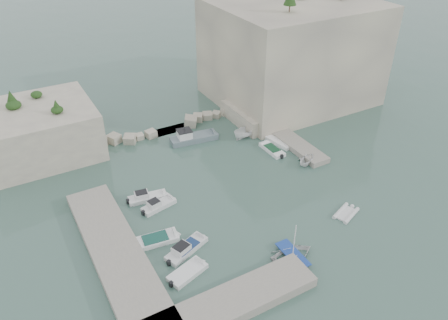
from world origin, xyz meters
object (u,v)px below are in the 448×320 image
rowboat (292,257)px  inflatable_dinghy (346,214)px  motorboat_d (187,251)px  work_boat (194,140)px  tender_east_c (278,143)px  motorboat_a (148,199)px  tender_east_d (247,136)px  motorboat_c (156,242)px  motorboat_b (159,207)px  tender_east_b (272,151)px  motorboat_e (188,274)px  tender_east_a (306,164)px

rowboat → inflatable_dinghy: bearing=-75.0°
motorboat_d → rowboat: (9.40, -6.43, 0.00)m
inflatable_dinghy → work_boat: bearing=87.0°
rowboat → tender_east_c: 23.96m
motorboat_a → tender_east_d: 20.66m
motorboat_a → motorboat_c: (-2.01, -7.60, 0.00)m
motorboat_b → motorboat_d: same height
motorboat_c → work_boat: (13.49, 17.92, 0.00)m
tender_east_b → tender_east_c: 2.72m
work_boat → motorboat_c: bearing=-119.9°
motorboat_b → motorboat_e: 11.59m
motorboat_a → work_boat: (11.49, 10.32, 0.00)m
tender_east_b → motorboat_c: bearing=111.6°
motorboat_a → work_boat: size_ratio=0.66×
motorboat_a → tender_east_c: (22.42, 3.39, 0.00)m
tender_east_a → tender_east_c: (0.01, 6.79, 0.00)m
rowboat → tender_east_b: bearing=-28.3°
rowboat → work_boat: size_ratio=0.61×
rowboat → tender_east_a: 18.53m
motorboat_a → motorboat_e: motorboat_a is taller
tender_east_a → tender_east_b: size_ratio=0.73×
motorboat_a → motorboat_c: bearing=-96.1°
motorboat_c → work_boat: bearing=59.9°
motorboat_b → inflatable_dinghy: size_ratio=1.26×
tender_east_b → motorboat_d: bearing=120.7°
motorboat_a → tender_east_b: motorboat_a is taller
tender_east_b → tender_east_c: same height
motorboat_c → rowboat: (11.81, -9.38, 0.00)m
motorboat_d → inflatable_dinghy: bearing=-33.3°
tender_east_d → tender_east_a: bearing=-173.9°
motorboat_a → work_boat: 15.44m
motorboat_c → motorboat_e: size_ratio=1.20×
motorboat_d → tender_east_c: 26.06m
inflatable_dinghy → tender_east_d: 21.83m
motorboat_a → tender_east_b: 20.26m
rowboat → motorboat_c: bearing=52.1°
inflatable_dinghy → tender_east_c: tender_east_c is taller
motorboat_d → tender_east_a: (22.00, 7.15, 0.00)m
motorboat_c → tender_east_c: (24.43, 10.98, 0.00)m
rowboat → work_boat: 27.35m
tender_east_a → work_boat: work_boat is taller
motorboat_e → inflatable_dinghy: (20.61, -0.78, 0.00)m
inflatable_dinghy → work_boat: 26.06m
motorboat_a → motorboat_b: same height
motorboat_c → tender_east_a: 24.78m
rowboat → tender_east_b: (10.37, 18.83, 0.00)m
motorboat_b → rowboat: (9.19, -14.82, 0.00)m
motorboat_c → inflatable_dinghy: size_ratio=1.48×
motorboat_a → inflatable_dinghy: bearing=-27.6°
tender_east_c → work_boat: bearing=47.2°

